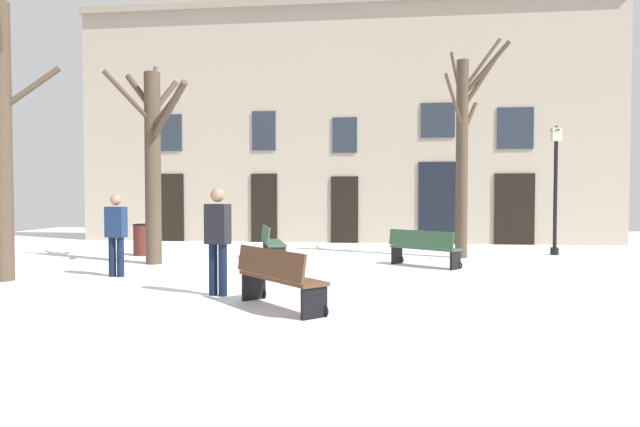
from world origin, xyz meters
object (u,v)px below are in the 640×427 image
object	(u,v)px
bench_near_center_tree	(424,248)
tree_center	(153,156)
bench_near_lamp	(271,243)
bench_facing_shops	(278,277)
person_crossing_plaza	(116,231)
person_near_bench	(218,236)
tree_foreground	(464,147)
litter_bin	(141,240)
streetlamp	(556,175)
tree_left_of_center	(0,133)

from	to	relation	value
bench_near_center_tree	tree_center	bearing A→B (deg)	38.66
bench_near_lamp	bench_facing_shops	xyz separation A→B (m)	(1.22, -5.39, -0.01)
person_crossing_plaza	person_near_bench	size ratio (longest dim) A/B	0.94
tree_foreground	bench_facing_shops	world-z (taller)	tree_foreground
bench_near_lamp	bench_facing_shops	size ratio (longest dim) A/B	1.20
bench_near_lamp	litter_bin	bearing A→B (deg)	59.42
litter_bin	bench_facing_shops	distance (m)	8.01
person_crossing_plaza	bench_near_lamp	bearing A→B (deg)	-127.65
tree_foreground	person_crossing_plaza	world-z (taller)	tree_foreground
tree_center	streetlamp	xyz separation A→B (m)	(9.97, 3.10, -0.39)
bench_facing_shops	person_crossing_plaza	size ratio (longest dim) A/B	0.96
bench_near_center_tree	bench_facing_shops	size ratio (longest dim) A/B	1.02
tree_foreground	person_crossing_plaza	bearing A→B (deg)	-150.57
bench_facing_shops	person_crossing_plaza	distance (m)	4.63
streetlamp	person_near_bench	world-z (taller)	streetlamp
tree_center	person_crossing_plaza	distance (m)	2.58
tree_foreground	tree_left_of_center	bearing A→B (deg)	-152.19
tree_foreground	bench_near_center_tree	bearing A→B (deg)	-120.92
tree_center	litter_bin	distance (m)	2.91
tree_foreground	bench_near_lamp	distance (m)	5.50
streetlamp	person_crossing_plaza	bearing A→B (deg)	-152.76
tree_center	bench_facing_shops	size ratio (longest dim) A/B	3.07
bench_near_center_tree	bench_near_lamp	bearing A→B (deg)	28.07
bench_near_center_tree	person_near_bench	distance (m)	5.36
litter_bin	bench_near_lamp	bearing A→B (deg)	-13.45
tree_left_of_center	streetlamp	xyz separation A→B (m)	(11.77, 5.82, -0.64)
tree_center	bench_near_lamp	world-z (taller)	tree_center
tree_left_of_center	streetlamp	distance (m)	13.15
person_crossing_plaza	tree_left_of_center	bearing A→B (deg)	26.25
person_near_bench	streetlamp	bearing A→B (deg)	58.69
bench_near_center_tree	person_near_bench	size ratio (longest dim) A/B	0.92
tree_left_of_center	bench_facing_shops	distance (m)	6.42
tree_center	bench_near_center_tree	bearing A→B (deg)	2.23
tree_center	person_near_bench	size ratio (longest dim) A/B	2.77
streetlamp	person_near_bench	bearing A→B (deg)	-136.71
tree_left_of_center	person_crossing_plaza	bearing A→B (deg)	21.08
person_crossing_plaza	tree_foreground	bearing A→B (deg)	-145.41
bench_near_lamp	person_crossing_plaza	size ratio (longest dim) A/B	1.15
tree_left_of_center	tree_center	bearing A→B (deg)	56.44
tree_foreground	bench_near_center_tree	xyz separation A→B (m)	(-1.14, -1.90, -2.42)
tree_center	bench_near_lamp	distance (m)	3.45
litter_bin	bench_facing_shops	size ratio (longest dim) A/B	0.54
tree_center	litter_bin	size ratio (longest dim) A/B	5.68
bench_near_lamp	bench_near_center_tree	bearing A→B (deg)	-115.49
tree_left_of_center	bench_near_center_tree	xyz separation A→B (m)	(8.07, 2.96, -2.36)
tree_center	bench_facing_shops	xyz separation A→B (m)	(3.87, -4.61, -2.09)
person_near_bench	tree_center	bearing A→B (deg)	141.41
litter_bin	person_crossing_plaza	distance (m)	3.87
litter_bin	person_crossing_plaza	bearing A→B (deg)	-72.11
tree_foreground	person_near_bench	distance (m)	7.75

